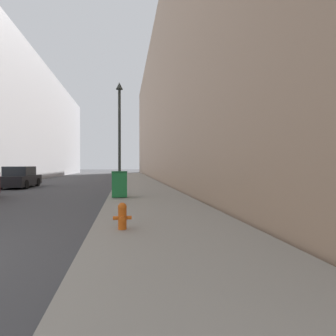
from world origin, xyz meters
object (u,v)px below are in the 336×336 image
object	(u,v)px
fire_hydrant	(122,215)
parked_sedan_near	(20,178)
trash_bin	(120,184)
lamppost	(119,131)

from	to	relation	value
fire_hydrant	parked_sedan_near	xyz separation A→B (m)	(-7.61, 14.49, 0.25)
trash_bin	lamppost	bearing A→B (deg)	91.24
fire_hydrant	lamppost	xyz separation A→B (m)	(-0.24, 8.61, 3.14)
lamppost	parked_sedan_near	xyz separation A→B (m)	(-7.37, 5.88, -2.89)
trash_bin	fire_hydrant	bearing A→B (deg)	-88.24
fire_hydrant	parked_sedan_near	world-z (taller)	parked_sedan_near
lamppost	parked_sedan_near	bearing A→B (deg)	141.43
parked_sedan_near	lamppost	bearing A→B (deg)	-38.57
fire_hydrant	trash_bin	size ratio (longest dim) A/B	0.51
fire_hydrant	trash_bin	bearing A→B (deg)	91.76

